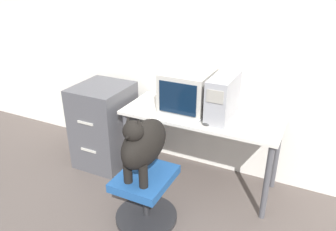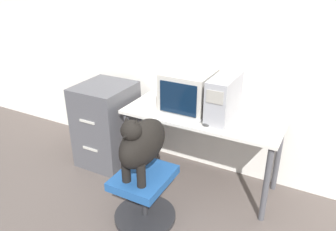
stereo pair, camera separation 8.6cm
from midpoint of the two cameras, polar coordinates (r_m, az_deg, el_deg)
ground_plane at (r=3.14m, az=2.54°, el=-14.15°), size 12.00×12.00×0.00m
wall_back at (r=3.11m, az=7.88°, el=12.17°), size 8.00×0.05×2.60m
desk at (r=3.01m, az=4.99°, el=-1.38°), size 1.44×0.58×0.74m
crt_monitor at (r=3.00m, az=2.59°, el=4.37°), size 0.42×0.45×0.36m
pc_tower at (r=2.85m, az=8.70°, el=3.20°), size 0.19×0.47×0.38m
keyboard at (r=2.85m, az=0.80°, el=-0.44°), size 0.40×0.14×0.03m
computer_mouse at (r=2.75m, az=5.75°, el=-1.50°), size 0.07×0.04×0.03m
office_chair at (r=2.79m, az=-4.82°, el=-13.72°), size 0.52×0.52×0.45m
dog at (r=2.50m, az=-5.32°, el=-4.89°), size 0.25×0.54×0.56m
filing_cabinet at (r=3.51m, az=-11.71°, el=-1.68°), size 0.52×0.57×0.87m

